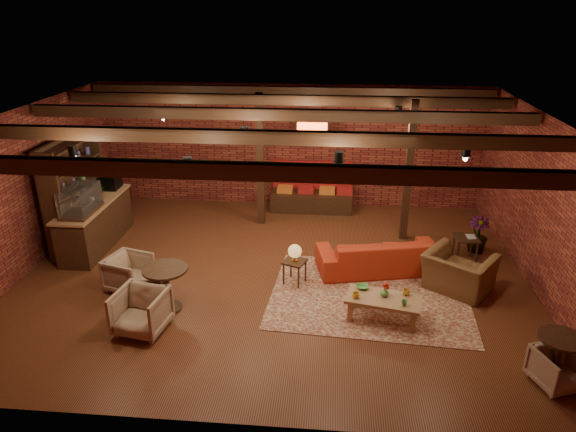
# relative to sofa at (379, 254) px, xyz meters

# --- Properties ---
(floor) EXTENTS (10.00, 10.00, 0.00)m
(floor) POSITION_rel_sofa_xyz_m (-2.11, -0.38, -0.36)
(floor) COLOR #381A0E
(floor) RESTS_ON ground
(ceiling) EXTENTS (10.00, 8.00, 0.02)m
(ceiling) POSITION_rel_sofa_xyz_m (-2.11, -0.38, 2.84)
(ceiling) COLOR black
(ceiling) RESTS_ON wall_back
(wall_back) EXTENTS (10.00, 0.02, 3.20)m
(wall_back) POSITION_rel_sofa_xyz_m (-2.11, 3.62, 1.24)
(wall_back) COLOR maroon
(wall_back) RESTS_ON ground
(wall_front) EXTENTS (10.00, 0.02, 3.20)m
(wall_front) POSITION_rel_sofa_xyz_m (-2.11, -4.38, 1.24)
(wall_front) COLOR maroon
(wall_front) RESTS_ON ground
(wall_left) EXTENTS (0.02, 8.00, 3.20)m
(wall_left) POSITION_rel_sofa_xyz_m (-7.11, -0.38, 1.24)
(wall_left) COLOR maroon
(wall_left) RESTS_ON ground
(wall_right) EXTENTS (0.02, 8.00, 3.20)m
(wall_right) POSITION_rel_sofa_xyz_m (2.89, -0.38, 1.24)
(wall_right) COLOR maroon
(wall_right) RESTS_ON ground
(ceiling_beams) EXTENTS (9.80, 6.40, 0.22)m
(ceiling_beams) POSITION_rel_sofa_xyz_m (-2.11, -0.38, 2.72)
(ceiling_beams) COLOR black
(ceiling_beams) RESTS_ON ceiling
(ceiling_pipe) EXTENTS (9.60, 0.12, 0.12)m
(ceiling_pipe) POSITION_rel_sofa_xyz_m (-2.11, 1.22, 2.49)
(ceiling_pipe) COLOR black
(ceiling_pipe) RESTS_ON ceiling
(post_left) EXTENTS (0.16, 0.16, 3.20)m
(post_left) POSITION_rel_sofa_xyz_m (-2.71, 2.22, 1.24)
(post_left) COLOR black
(post_left) RESTS_ON ground
(post_right) EXTENTS (0.16, 0.16, 3.20)m
(post_right) POSITION_rel_sofa_xyz_m (0.69, 1.62, 1.24)
(post_right) COLOR black
(post_right) RESTS_ON ground
(service_counter) EXTENTS (0.80, 2.50, 1.60)m
(service_counter) POSITION_rel_sofa_xyz_m (-6.21, 0.62, 0.44)
(service_counter) COLOR black
(service_counter) RESTS_ON ground
(plant_counter) EXTENTS (0.35, 0.39, 0.30)m
(plant_counter) POSITION_rel_sofa_xyz_m (-6.11, 0.82, 0.86)
(plant_counter) COLOR #337F33
(plant_counter) RESTS_ON service_counter
(shelving_hutch) EXTENTS (0.52, 2.00, 2.40)m
(shelving_hutch) POSITION_rel_sofa_xyz_m (-6.61, 0.72, 0.84)
(shelving_hutch) COLOR black
(shelving_hutch) RESTS_ON ground
(banquette) EXTENTS (2.10, 0.70, 1.00)m
(banquette) POSITION_rel_sofa_xyz_m (-1.51, 3.17, 0.14)
(banquette) COLOR #AA1D1C
(banquette) RESTS_ON ground
(service_sign) EXTENTS (0.86, 0.06, 0.30)m
(service_sign) POSITION_rel_sofa_xyz_m (-1.51, 2.72, 1.99)
(service_sign) COLOR #FF4C19
(service_sign) RESTS_ON ceiling
(ceiling_spotlights) EXTENTS (6.40, 4.40, 0.28)m
(ceiling_spotlights) POSITION_rel_sofa_xyz_m (-2.11, -0.38, 2.50)
(ceiling_spotlights) COLOR black
(ceiling_spotlights) RESTS_ON ceiling
(rug) EXTENTS (3.84, 3.05, 0.01)m
(rug) POSITION_rel_sofa_xyz_m (-0.22, -1.03, -0.35)
(rug) COLOR maroon
(rug) RESTS_ON floor
(sofa) EXTENTS (2.60, 1.46, 0.72)m
(sofa) POSITION_rel_sofa_xyz_m (0.00, 0.00, 0.00)
(sofa) COLOR #A62B17
(sofa) RESTS_ON floor
(coffee_table) EXTENTS (1.37, 0.88, 0.68)m
(coffee_table) POSITION_rel_sofa_xyz_m (-0.06, -1.77, 0.03)
(coffee_table) COLOR #946A45
(coffee_table) RESTS_ON floor
(side_table_lamp) EXTENTS (0.51, 0.51, 0.83)m
(side_table_lamp) POSITION_rel_sofa_xyz_m (-1.66, -0.68, 0.27)
(side_table_lamp) COLOR black
(side_table_lamp) RESTS_ON floor
(round_table_left) EXTENTS (0.79, 0.79, 0.82)m
(round_table_left) POSITION_rel_sofa_xyz_m (-3.84, -1.78, 0.20)
(round_table_left) COLOR black
(round_table_left) RESTS_ON floor
(armchair_a) EXTENTS (0.86, 0.89, 0.75)m
(armchair_a) POSITION_rel_sofa_xyz_m (-4.79, -1.15, 0.02)
(armchair_a) COLOR #BEB193
(armchair_a) RESTS_ON floor
(armchair_b) EXTENTS (0.90, 0.86, 0.82)m
(armchair_b) POSITION_rel_sofa_xyz_m (-4.07, -2.45, 0.05)
(armchair_b) COLOR #BEB193
(armchair_b) RESTS_ON floor
(armchair_right) EXTENTS (1.39, 1.30, 1.02)m
(armchair_right) POSITION_rel_sofa_xyz_m (1.45, -0.65, 0.15)
(armchair_right) COLOR brown
(armchair_right) RESTS_ON floor
(side_table_book) EXTENTS (0.50, 0.50, 0.56)m
(side_table_book) POSITION_rel_sofa_xyz_m (1.86, 0.61, 0.14)
(side_table_book) COLOR black
(side_table_book) RESTS_ON floor
(round_table_right) EXTENTS (0.65, 0.65, 0.76)m
(round_table_right) POSITION_rel_sofa_xyz_m (2.29, -3.14, 0.15)
(round_table_right) COLOR black
(round_table_right) RESTS_ON floor
(armchair_far) EXTENTS (0.78, 0.75, 0.63)m
(armchair_far) POSITION_rel_sofa_xyz_m (2.29, -3.23, -0.04)
(armchair_far) COLOR #BEB193
(armchair_far) RESTS_ON floor
(plant_tall) EXTENTS (1.42, 1.42, 2.42)m
(plant_tall) POSITION_rel_sofa_xyz_m (2.21, 1.06, 0.85)
(plant_tall) COLOR #4C7F4C
(plant_tall) RESTS_ON floor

